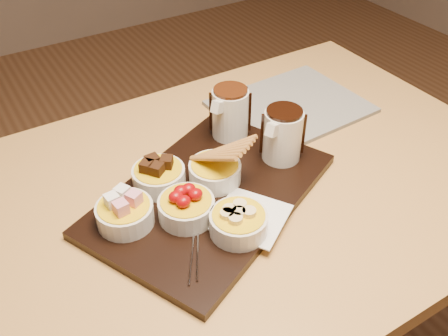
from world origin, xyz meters
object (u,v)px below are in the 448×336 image
pitcher_dark_chocolate (282,136)px  newspaper (290,107)px  serving_board (211,194)px  bowl_strawberries (186,209)px  dining_table (233,219)px  pitcher_milk_chocolate (230,114)px

pitcher_dark_chocolate → newspaper: (0.15, 0.16, -0.07)m
serving_board → pitcher_dark_chocolate: (0.17, 0.01, 0.06)m
bowl_strawberries → dining_table: bearing=21.5°
serving_board → pitcher_milk_chocolate: pitcher_milk_chocolate is taller
newspaper → bowl_strawberries: bearing=-154.0°
bowl_strawberries → pitcher_dark_chocolate: size_ratio=0.94×
dining_table → bowl_strawberries: size_ratio=12.00×
serving_board → bowl_strawberries: 0.08m
pitcher_dark_chocolate → newspaper: pitcher_dark_chocolate is taller
dining_table → newspaper: size_ratio=3.60×
dining_table → pitcher_milk_chocolate: (0.07, 0.12, 0.17)m
newspaper → serving_board: bearing=-154.0°
bowl_strawberries → pitcher_dark_chocolate: 0.25m
bowl_strawberries → newspaper: size_ratio=0.30×
serving_board → bowl_strawberries: bowl_strawberries is taller
serving_board → pitcher_milk_chocolate: 0.20m
dining_table → serving_board: bearing=-167.6°
bowl_strawberries → newspaper: bearing=28.3°
serving_board → pitcher_dark_chocolate: 0.19m
pitcher_dark_chocolate → pitcher_milk_chocolate: bearing=85.6°
bowl_strawberries → pitcher_milk_chocolate: pitcher_milk_chocolate is taller
bowl_strawberries → pitcher_milk_chocolate: (0.20, 0.18, 0.03)m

